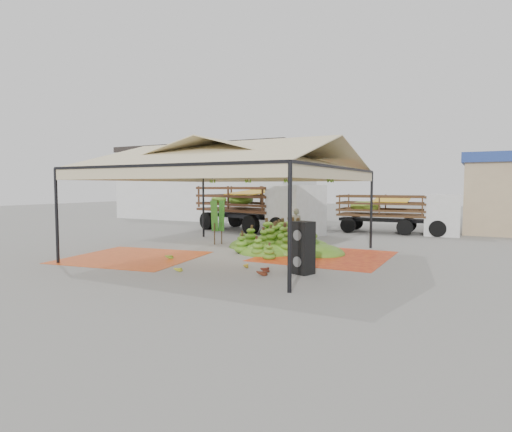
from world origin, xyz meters
The scene contains 17 objects.
ground centered at (0.00, 0.00, 0.00)m, with size 90.00×90.00×0.00m, color slate.
canopy_tent centered at (0.00, 0.00, 3.30)m, with size 8.10×8.10×4.00m.
building_white centered at (-10.00, 14.00, 2.71)m, with size 14.30×6.30×5.40m.
tarp_left centered at (-2.67, -2.06, 0.01)m, with size 4.18×3.98×0.01m, color #D44B13.
tarp_right centered at (3.08, 1.26, 0.01)m, with size 4.16×4.37×0.01m, color #E75915.
banana_heap centered at (1.32, 1.77, 0.54)m, with size 5.07×4.17×1.09m, color #3B7718.
hand_yellow_a centered at (0.17, -3.26, 0.09)m, with size 0.39×0.32×0.18m, color #ACAE22.
hand_yellow_b centered at (1.59, -1.92, 0.09)m, with size 0.40×0.33×0.18m, color #B38C23.
hand_red_a centered at (2.55, -2.61, 0.10)m, with size 0.46×0.37×0.21m, color #5A2914.
hand_red_b centered at (2.39, -2.20, 0.11)m, with size 0.49×0.40×0.22m, color #5C2815.
hand_green centered at (-1.45, -1.68, 0.09)m, with size 0.41×0.34×0.19m, color #5A851B.
hanging_bunches centered at (1.29, 0.28, 2.62)m, with size 4.74×0.24×0.20m.
speaker_stack centered at (3.49, -1.89, 0.73)m, with size 0.65×0.61×1.47m.
banana_leaves centered at (-1.95, 1.82, 0.00)m, with size 0.96×1.36×3.70m, color #24771F, non-canonical shape.
vendor centered at (0.85, 3.91, 0.75)m, with size 0.55×0.36×1.51m, color gray.
truck_left centered at (-2.49, 7.14, 1.54)m, with size 7.69×4.43×2.50m.
truck_right centered at (4.18, 10.12, 1.26)m, with size 6.02×2.29×2.04m.
Camera 1 is at (7.87, -12.90, 2.44)m, focal length 30.00 mm.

